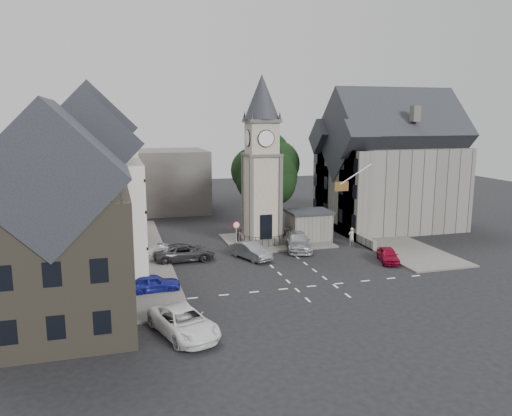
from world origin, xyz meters
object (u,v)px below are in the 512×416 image
object	(u,v)px
car_west_blue	(153,283)
pedestrian	(351,237)
stone_shelter	(309,225)
clock_tower	(262,161)
car_east_red	(388,255)

from	to	relation	value
car_west_blue	pedestrian	bearing A→B (deg)	-70.36
stone_shelter	pedestrian	xyz separation A→B (m)	(3.20, -3.06, -0.66)
car_west_blue	stone_shelter	bearing A→B (deg)	-58.50
stone_shelter	clock_tower	bearing A→B (deg)	174.16
clock_tower	car_east_red	bearing A→B (deg)	-48.09
clock_tower	car_west_blue	size ratio (longest dim) A/B	4.25
pedestrian	car_east_red	bearing A→B (deg)	85.82
clock_tower	car_west_blue	xyz separation A→B (m)	(-11.50, -11.51, -7.47)
car_east_red	pedestrian	distance (m)	5.94
stone_shelter	pedestrian	distance (m)	4.48
stone_shelter	car_east_red	bearing A→B (deg)	-67.60
stone_shelter	pedestrian	world-z (taller)	stone_shelter
clock_tower	pedestrian	distance (m)	11.36
car_east_red	pedestrian	world-z (taller)	pedestrian
car_west_blue	pedestrian	distance (m)	21.06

